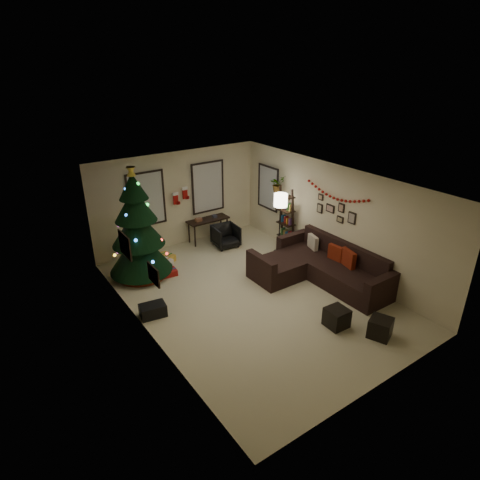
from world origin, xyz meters
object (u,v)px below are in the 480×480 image
Objects in this scene: christmas_tree at (138,231)px; sofa at (319,268)px; bookshelf at (286,219)px; desk_chair at (226,236)px; desk at (208,222)px.

sofa is at bearing -37.62° from christmas_tree.
bookshelf is at bearing -11.99° from christmas_tree.
christmas_tree is at bearing 168.01° from bookshelf.
christmas_tree is 2.80m from desk_chair.
sofa is 1.99m from bookshelf.
desk is at bearing 19.55° from christmas_tree.
desk is 1.96× the size of desk_chair.
sofa is at bearing -68.44° from desk_chair.
bookshelf reaches higher than sofa.
christmas_tree is 1.57× the size of bookshelf.
christmas_tree is at bearing -160.45° from desk.
christmas_tree is 2.68m from desk.
desk_chair is 0.35× the size of bookshelf.
desk is 0.73m from desk_chair.
christmas_tree is 4.49× the size of desk_chair.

